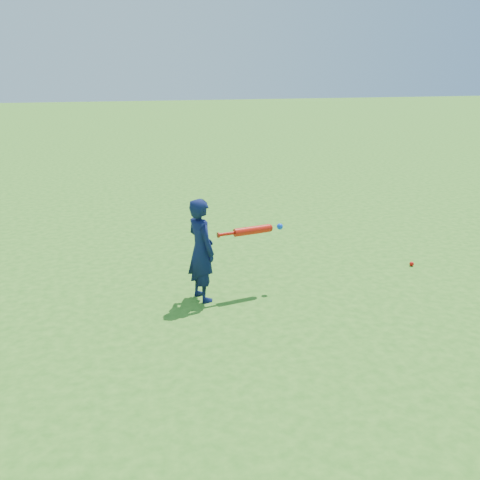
{
  "coord_description": "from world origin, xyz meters",
  "views": [
    {
      "loc": [
        -0.51,
        -5.59,
        2.64
      ],
      "look_at": [
        1.03,
        0.29,
        0.67
      ],
      "focal_mm": 40.0,
      "sensor_mm": 36.0,
      "label": 1
    }
  ],
  "objects": [
    {
      "name": "ground",
      "position": [
        0.0,
        0.0,
        0.0
      ],
      "size": [
        80.0,
        80.0,
        0.0
      ],
      "primitive_type": "plane",
      "color": "#32751B",
      "rests_on": "ground"
    },
    {
      "name": "child",
      "position": [
        0.54,
        0.2,
        0.61
      ],
      "size": [
        0.42,
        0.52,
        1.23
      ],
      "primitive_type": "imported",
      "rotation": [
        0.0,
        0.0,
        1.89
      ],
      "color": "#0D153F",
      "rests_on": "ground"
    },
    {
      "name": "ground_ball_red",
      "position": [
        3.57,
        0.54,
        0.03
      ],
      "size": [
        0.06,
        0.06,
        0.06
      ],
      "primitive_type": "sphere",
      "color": "red",
      "rests_on": "ground"
    },
    {
      "name": "bat_swing",
      "position": [
        1.21,
        0.27,
        0.79
      ],
      "size": [
        0.85,
        0.22,
        0.1
      ],
      "rotation": [
        0.0,
        0.0,
        0.19
      ],
      "color": "red",
      "rests_on": "ground"
    }
  ]
}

